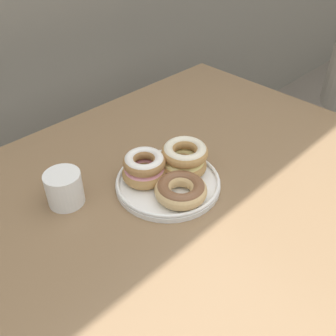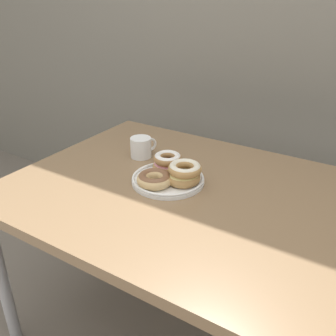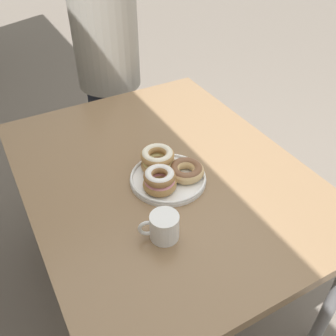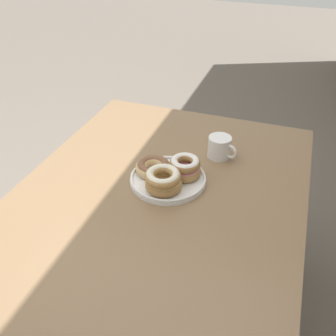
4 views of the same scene
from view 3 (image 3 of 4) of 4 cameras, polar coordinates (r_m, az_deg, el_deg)
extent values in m
plane|color=#70665B|center=(2.05, 5.83, -14.19)|extent=(14.00, 14.00, 0.00)
cube|color=#846647|center=(1.43, -0.90, -0.99)|extent=(1.27, 1.00, 0.04)
cylinder|color=#99999E|center=(1.65, 24.06, -17.48)|extent=(0.05, 0.05, 0.70)
cylinder|color=#99999E|center=(2.22, 2.22, 3.66)|extent=(0.05, 0.05, 0.70)
cylinder|color=#99999E|center=(2.01, -19.95, -3.58)|extent=(0.05, 0.05, 0.70)
cylinder|color=white|center=(1.37, 0.00, -1.72)|extent=(0.28, 0.28, 0.01)
torus|color=white|center=(1.36, 0.00, -1.34)|extent=(0.28, 0.28, 0.01)
torus|color=#B2844C|center=(1.39, -1.56, 0.64)|extent=(0.16, 0.16, 0.04)
torus|color=#E0D17F|center=(1.39, -1.57, 0.87)|extent=(0.15, 0.15, 0.03)
torus|color=#B2844C|center=(1.31, -1.26, -2.46)|extent=(0.12, 0.12, 0.04)
torus|color=pink|center=(1.30, -1.27, -2.23)|extent=(0.11, 0.11, 0.03)
torus|color=#D6B27A|center=(1.36, 2.75, -0.42)|extent=(0.19, 0.19, 0.04)
torus|color=brown|center=(1.36, 2.76, -0.18)|extent=(0.17, 0.17, 0.03)
torus|color=#B2844C|center=(1.37, -1.63, 1.93)|extent=(0.13, 0.13, 0.04)
torus|color=silver|center=(1.37, -1.63, 2.13)|extent=(0.12, 0.12, 0.03)
torus|color=#9E7042|center=(1.28, -1.30, -1.22)|extent=(0.16, 0.16, 0.03)
torus|color=white|center=(1.28, -1.31, -1.02)|extent=(0.15, 0.15, 0.03)
cylinder|color=white|center=(1.15, -0.55, -8.93)|extent=(0.09, 0.09, 0.09)
cylinder|color=#382114|center=(1.12, -0.56, -7.63)|extent=(0.07, 0.07, 0.00)
torus|color=white|center=(1.15, -3.13, -9.15)|extent=(0.03, 0.06, 0.06)
cube|color=#232838|center=(2.38, -8.16, 5.65)|extent=(0.28, 0.20, 0.68)
cylinder|color=gray|center=(2.08, -9.53, 19.24)|extent=(0.34, 0.34, 0.54)
camera|label=1|loc=(1.13, 42.56, 16.78)|focal=40.00mm
camera|label=2|loc=(2.24, 18.86, 31.92)|focal=40.00mm
camera|label=4|loc=(1.94, -29.99, 32.88)|focal=40.00mm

